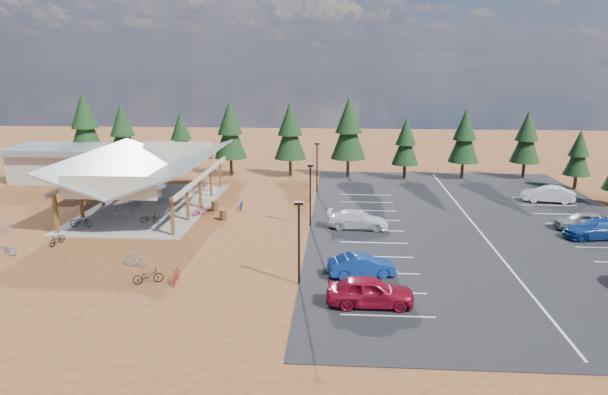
# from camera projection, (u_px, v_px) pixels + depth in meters

# --- Properties ---
(ground) EXTENTS (140.00, 140.00, 0.00)m
(ground) POSITION_uv_depth(u_px,v_px,m) (246.00, 232.00, 42.78)
(ground) COLOR brown
(ground) RESTS_ON ground
(asphalt_lot) EXTENTS (27.00, 44.00, 0.04)m
(asphalt_lot) POSITION_uv_depth(u_px,v_px,m) (475.00, 226.00, 44.46)
(asphalt_lot) COLOR black
(asphalt_lot) RESTS_ON ground
(concrete_pad) EXTENTS (10.60, 18.60, 0.10)m
(concrete_pad) POSITION_uv_depth(u_px,v_px,m) (152.00, 207.00, 50.20)
(concrete_pad) COLOR gray
(concrete_pad) RESTS_ON ground
(bike_pavilion) EXTENTS (11.65, 19.40, 4.97)m
(bike_pavilion) POSITION_uv_depth(u_px,v_px,m) (149.00, 167.00, 49.29)
(bike_pavilion) COLOR brown
(bike_pavilion) RESTS_ON concrete_pad
(outbuilding) EXTENTS (11.00, 7.00, 3.90)m
(outbuilding) POSITION_uv_depth(u_px,v_px,m) (63.00, 163.00, 61.29)
(outbuilding) COLOR #ADA593
(outbuilding) RESTS_ON ground
(lamp_post_0) EXTENTS (0.50, 0.25, 5.14)m
(lamp_post_0) POSITION_uv_depth(u_px,v_px,m) (299.00, 237.00, 32.05)
(lamp_post_0) COLOR black
(lamp_post_0) RESTS_ON ground
(lamp_post_1) EXTENTS (0.50, 0.25, 5.14)m
(lamp_post_1) POSITION_uv_depth(u_px,v_px,m) (310.00, 191.00, 43.67)
(lamp_post_1) COLOR black
(lamp_post_1) RESTS_ON ground
(lamp_post_2) EXTENTS (0.50, 0.25, 5.14)m
(lamp_post_2) POSITION_uv_depth(u_px,v_px,m) (317.00, 164.00, 55.28)
(lamp_post_2) COLOR black
(lamp_post_2) RESTS_ON ground
(trash_bin_0) EXTENTS (0.60, 0.60, 0.90)m
(trash_bin_0) POSITION_uv_depth(u_px,v_px,m) (223.00, 215.00, 45.96)
(trash_bin_0) COLOR #4B301B
(trash_bin_0) RESTS_ON ground
(trash_bin_1) EXTENTS (0.60, 0.60, 0.90)m
(trash_bin_1) POSITION_uv_depth(u_px,v_px,m) (215.00, 206.00, 48.80)
(trash_bin_1) COLOR #4B301B
(trash_bin_1) RESTS_ON ground
(pine_0) EXTENTS (4.16, 4.16, 9.68)m
(pine_0) POSITION_uv_depth(u_px,v_px,m) (85.00, 124.00, 64.54)
(pine_0) COLOR #382314
(pine_0) RESTS_ON ground
(pine_1) EXTENTS (3.62, 3.62, 8.44)m
(pine_1) POSITION_uv_depth(u_px,v_px,m) (122.00, 132.00, 63.13)
(pine_1) COLOR #382314
(pine_1) RESTS_ON ground
(pine_2) EXTENTS (3.20, 3.20, 7.46)m
(pine_2) POSITION_uv_depth(u_px,v_px,m) (181.00, 136.00, 64.05)
(pine_2) COLOR #382314
(pine_2) RESTS_ON ground
(pine_3) EXTENTS (3.77, 3.77, 8.79)m
(pine_3) POSITION_uv_depth(u_px,v_px,m) (230.00, 130.00, 62.96)
(pine_3) COLOR #382314
(pine_3) RESTS_ON ground
(pine_4) EXTENTS (3.72, 3.72, 8.67)m
(pine_4) POSITION_uv_depth(u_px,v_px,m) (290.00, 131.00, 62.69)
(pine_4) COLOR #382314
(pine_4) RESTS_ON ground
(pine_5) EXTENTS (4.01, 4.01, 9.34)m
(pine_5) POSITION_uv_depth(u_px,v_px,m) (349.00, 129.00, 61.76)
(pine_5) COLOR #382314
(pine_5) RESTS_ON ground
(pine_6) EXTENTS (3.06, 3.06, 7.12)m
(pine_6) POSITION_uv_depth(u_px,v_px,m) (406.00, 142.00, 61.24)
(pine_6) COLOR #382314
(pine_6) RESTS_ON ground
(pine_7) EXTENTS (3.45, 3.45, 8.03)m
(pine_7) POSITION_uv_depth(u_px,v_px,m) (465.00, 136.00, 61.46)
(pine_7) COLOR #382314
(pine_7) RESTS_ON ground
(pine_8) EXTENTS (3.37, 3.37, 7.85)m
(pine_8) POSITION_uv_depth(u_px,v_px,m) (527.00, 137.00, 61.55)
(pine_8) COLOR #382314
(pine_8) RESTS_ON ground
(pine_13) EXTENTS (2.73, 2.73, 6.36)m
(pine_13) POSITION_uv_depth(u_px,v_px,m) (579.00, 153.00, 56.36)
(pine_13) COLOR #382314
(pine_13) RESTS_ON ground
(bike_0) EXTENTS (1.80, 0.63, 0.94)m
(bike_0) POSITION_uv_depth(u_px,v_px,m) (81.00, 222.00, 43.63)
(bike_0) COLOR black
(bike_0) RESTS_ON concrete_pad
(bike_1) EXTENTS (1.55, 0.72, 0.90)m
(bike_1) POSITION_uv_depth(u_px,v_px,m) (122.00, 213.00, 46.26)
(bike_1) COLOR #999CA1
(bike_1) RESTS_ON concrete_pad
(bike_2) EXTENTS (2.02, 1.17, 1.00)m
(bike_2) POSITION_uv_depth(u_px,v_px,m) (132.00, 199.00, 50.85)
(bike_2) COLOR navy
(bike_2) RESTS_ON concrete_pad
(bike_3) EXTENTS (1.60, 0.58, 0.94)m
(bike_3) POSITION_uv_depth(u_px,v_px,m) (154.00, 191.00, 54.17)
(bike_3) COLOR maroon
(bike_3) RESTS_ON concrete_pad
(bike_4) EXTENTS (1.63, 0.61, 0.85)m
(bike_4) POSITION_uv_depth(u_px,v_px,m) (150.00, 219.00, 44.66)
(bike_4) COLOR black
(bike_4) RESTS_ON concrete_pad
(bike_5) EXTENTS (1.52, 0.61, 0.89)m
(bike_5) POSITION_uv_depth(u_px,v_px,m) (170.00, 213.00, 46.24)
(bike_5) COLOR gray
(bike_5) RESTS_ON concrete_pad
(bike_6) EXTENTS (1.65, 0.90, 0.82)m
(bike_6) POSITION_uv_depth(u_px,v_px,m) (164.00, 199.00, 51.11)
(bike_6) COLOR navy
(bike_6) RESTS_ON concrete_pad
(bike_7) EXTENTS (1.71, 0.96, 0.99)m
(bike_7) POSITION_uv_depth(u_px,v_px,m) (201.00, 187.00, 55.85)
(bike_7) COLOR maroon
(bike_7) RESTS_ON concrete_pad
(bike_8) EXTENTS (0.81, 1.75, 0.89)m
(bike_8) POSITION_uv_depth(u_px,v_px,m) (57.00, 239.00, 39.71)
(bike_8) COLOR black
(bike_8) RESTS_ON ground
(bike_9) EXTENTS (1.32, 1.88, 1.11)m
(bike_9) POSITION_uv_depth(u_px,v_px,m) (0.00, 227.00, 42.31)
(bike_9) COLOR gray
(bike_9) RESTS_ON ground
(bike_10) EXTENTS (1.88, 0.72, 0.97)m
(bike_10) POSITION_uv_depth(u_px,v_px,m) (4.00, 249.00, 37.41)
(bike_10) COLOR navy
(bike_10) RESTS_ON ground
(bike_11) EXTENTS (0.56, 1.70, 1.01)m
(bike_11) POSITION_uv_depth(u_px,v_px,m) (176.00, 275.00, 32.90)
(bike_11) COLOR maroon
(bike_11) RESTS_ON ground
(bike_12) EXTENTS (1.93, 1.31, 0.96)m
(bike_12) POSITION_uv_depth(u_px,v_px,m) (148.00, 276.00, 32.74)
(bike_12) COLOR black
(bike_12) RESTS_ON ground
(bike_13) EXTENTS (1.86, 0.99, 1.08)m
(bike_13) POSITION_uv_depth(u_px,v_px,m) (136.00, 259.00, 35.44)
(bike_13) COLOR #919499
(bike_13) RESTS_ON ground
(bike_14) EXTENTS (0.75, 1.83, 0.94)m
(bike_14) POSITION_uv_depth(u_px,v_px,m) (241.00, 204.00, 49.45)
(bike_14) COLOR #111D9E
(bike_14) RESTS_ON ground
(bike_15) EXTENTS (1.49, 1.50, 0.99)m
(bike_15) POSITION_uv_depth(u_px,v_px,m) (200.00, 211.00, 47.07)
(bike_15) COLOR maroon
(bike_15) RESTS_ON ground
(bike_16) EXTENTS (1.66, 0.99, 0.82)m
(bike_16) POSITION_uv_depth(u_px,v_px,m) (205.00, 209.00, 47.88)
(bike_16) COLOR black
(bike_16) RESTS_ON ground
(car_0) EXTENTS (4.83, 1.98, 1.64)m
(car_0) POSITION_uv_depth(u_px,v_px,m) (370.00, 291.00, 29.63)
(car_0) COLOR maroon
(car_0) RESTS_ON asphalt_lot
(car_1) EXTENTS (4.41, 2.19, 1.39)m
(car_1) POSITION_uv_depth(u_px,v_px,m) (362.00, 265.00, 33.77)
(car_1) COLOR navy
(car_1) RESTS_ON asphalt_lot
(car_3) EXTENTS (5.03, 2.35, 1.42)m
(car_3) POSITION_uv_depth(u_px,v_px,m) (358.00, 220.00, 43.56)
(car_3) COLOR white
(car_3) RESTS_ON asphalt_lot
(car_7) EXTENTS (5.27, 2.76, 1.46)m
(car_7) POSITION_uv_depth(u_px,v_px,m) (597.00, 229.00, 41.05)
(car_7) COLOR navy
(car_7) RESTS_ON asphalt_lot
(car_8) EXTENTS (4.43, 1.98, 1.48)m
(car_8) POSITION_uv_depth(u_px,v_px,m) (583.00, 221.00, 43.10)
(car_8) COLOR gray
(car_8) RESTS_ON asphalt_lot
(car_9) EXTENTS (4.86, 2.37, 1.53)m
(car_9) POSITION_uv_depth(u_px,v_px,m) (548.00, 194.00, 51.74)
(car_9) COLOR white
(car_9) RESTS_ON asphalt_lot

